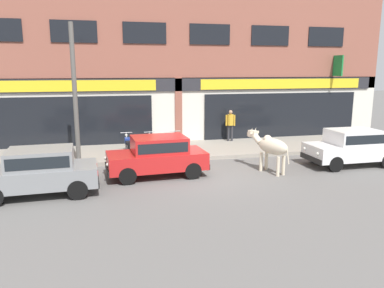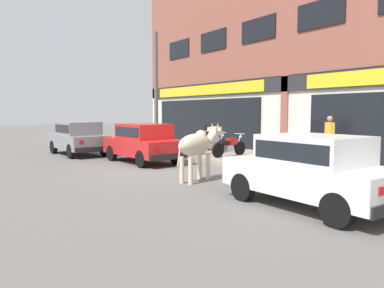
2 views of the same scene
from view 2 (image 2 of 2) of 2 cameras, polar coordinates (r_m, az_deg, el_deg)
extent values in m
plane|color=#605E5B|center=(12.43, -4.82, -3.92)|extent=(90.00, 90.00, 0.00)
cube|color=gray|center=(14.84, 9.01, -2.18)|extent=(19.00, 3.75, 0.17)
cube|color=#8E5142|center=(16.77, 14.96, 18.88)|extent=(23.00, 0.55, 6.45)
cube|color=silver|center=(16.28, 14.62, 4.06)|extent=(23.00, 0.55, 3.40)
cube|color=#28282D|center=(16.08, 13.98, 8.88)|extent=(22.08, 0.08, 0.64)
cube|color=black|center=(20.33, 1.64, 3.41)|extent=(8.74, 0.10, 2.40)
cube|color=yellow|center=(20.34, 1.61, 8.20)|extent=(9.20, 0.05, 0.52)
cube|color=#8E5142|center=(16.06, 13.93, 4.07)|extent=(0.36, 0.12, 3.40)
cube|color=black|center=(22.60, -1.98, 14.21)|extent=(2.09, 0.06, 1.00)
cube|color=black|center=(19.97, 3.23, 15.42)|extent=(2.09, 0.06, 1.00)
cube|color=black|center=(17.55, 10.03, 16.80)|extent=(2.09, 0.06, 1.00)
cube|color=black|center=(15.44, 18.98, 18.26)|extent=(2.09, 0.06, 1.00)
ellipsoid|color=beige|center=(10.22, 0.50, -0.09)|extent=(0.99, 1.49, 0.60)
sphere|color=beige|center=(10.43, 1.36, 1.26)|extent=(0.32, 0.32, 0.32)
cylinder|color=beige|center=(10.73, 1.17, -3.39)|extent=(0.12, 0.12, 0.72)
cylinder|color=beige|center=(10.58, 2.46, -3.52)|extent=(0.12, 0.12, 0.72)
cylinder|color=beige|center=(10.03, -1.58, -3.99)|extent=(0.12, 0.12, 0.72)
cylinder|color=beige|center=(9.86, -0.23, -4.14)|extent=(0.12, 0.12, 0.72)
cylinder|color=beige|center=(10.89, 2.92, 1.02)|extent=(0.39, 0.52, 0.43)
cube|color=beige|center=(11.10, 3.63, 1.97)|extent=(0.33, 0.41, 0.26)
cube|color=tan|center=(11.26, 4.10, 1.81)|extent=(0.20, 0.19, 0.14)
cone|color=beige|center=(11.11, 3.09, 2.90)|extent=(0.09, 0.13, 0.19)
cone|color=beige|center=(11.01, 3.98, 2.88)|extent=(0.09, 0.13, 0.19)
cube|color=beige|center=(11.11, 2.71, 2.29)|extent=(0.15, 0.09, 0.10)
cube|color=beige|center=(10.95, 4.14, 2.24)|extent=(0.15, 0.09, 0.10)
cylinder|color=beige|center=(9.64, -1.97, -1.72)|extent=(0.10, 0.17, 0.60)
cylinder|color=black|center=(8.20, 7.76, -6.50)|extent=(0.60, 0.18, 0.60)
cylinder|color=black|center=(9.21, 14.43, -5.33)|extent=(0.60, 0.18, 0.60)
cylinder|color=black|center=(6.73, 21.25, -9.37)|extent=(0.60, 0.18, 0.60)
cylinder|color=black|center=(7.93, 27.16, -7.41)|extent=(0.60, 0.18, 0.60)
cube|color=white|center=(7.90, 17.35, -4.92)|extent=(3.50, 1.61, 0.60)
cube|color=white|center=(7.76, 18.04, -0.79)|extent=(1.90, 1.45, 0.56)
cube|color=black|center=(7.76, 18.04, -0.79)|extent=(1.75, 1.47, 0.35)
cube|color=black|center=(9.08, 8.67, -4.87)|extent=(0.12, 1.52, 0.20)
sphere|color=silver|center=(8.74, 6.26, -3.24)|extent=(0.14, 0.14, 0.14)
sphere|color=silver|center=(9.39, 10.70, -2.72)|extent=(0.14, 0.14, 0.14)
cube|color=red|center=(6.52, 26.90, -6.42)|extent=(0.03, 0.16, 0.14)
cylinder|color=black|center=(14.91, -12.13, -1.36)|extent=(0.61, 0.22, 0.60)
cylinder|color=black|center=(15.58, -7.36, -1.01)|extent=(0.61, 0.22, 0.60)
cylinder|color=black|center=(12.88, -7.69, -2.28)|extent=(0.61, 0.22, 0.60)
cylinder|color=black|center=(13.66, -2.45, -1.83)|extent=(0.61, 0.22, 0.60)
cube|color=red|center=(14.20, -7.52, -0.38)|extent=(3.59, 1.80, 0.60)
cube|color=red|center=(14.07, -7.34, 1.94)|extent=(1.98, 1.55, 0.56)
cube|color=black|center=(14.07, -7.34, 1.94)|extent=(1.83, 1.56, 0.35)
cube|color=black|center=(15.73, -10.69, -0.71)|extent=(0.21, 1.52, 0.20)
cube|color=black|center=(12.77, -3.59, -1.95)|extent=(0.21, 1.52, 0.20)
sphere|color=silver|center=(15.52, -12.34, 0.30)|extent=(0.14, 0.14, 0.14)
sphere|color=silver|center=(15.95, -9.22, 0.48)|extent=(0.14, 0.14, 0.14)
cube|color=red|center=(12.44, -5.42, -0.67)|extent=(0.04, 0.16, 0.14)
cube|color=red|center=(13.00, -1.72, -0.40)|extent=(0.04, 0.16, 0.14)
cylinder|color=black|center=(18.17, -20.33, -0.42)|extent=(0.61, 0.21, 0.60)
cylinder|color=black|center=(18.63, -16.09, -0.18)|extent=(0.61, 0.21, 0.60)
cylinder|color=black|center=(15.99, -17.98, -1.06)|extent=(0.61, 0.21, 0.60)
cylinder|color=black|center=(16.50, -13.25, -0.77)|extent=(0.61, 0.21, 0.60)
cube|color=gray|center=(17.28, -16.98, 0.40)|extent=(3.57, 1.75, 0.60)
cube|color=gray|center=(17.15, -16.92, 2.31)|extent=(1.96, 1.52, 0.56)
cube|color=black|center=(17.15, -16.92, 2.31)|extent=(1.81, 1.53, 0.35)
cube|color=black|center=(18.93, -18.75, 0.07)|extent=(0.19, 1.52, 0.20)
cube|color=black|center=(15.69, -14.81, -0.80)|extent=(0.19, 1.52, 0.20)
sphere|color=silver|center=(18.79, -20.20, 0.91)|extent=(0.14, 0.14, 0.14)
sphere|color=silver|center=(19.09, -17.44, 1.05)|extent=(0.14, 0.14, 0.14)
cube|color=red|center=(15.46, -16.51, 0.26)|extent=(0.04, 0.16, 0.14)
cube|color=red|center=(15.83, -13.14, 0.45)|extent=(0.04, 0.16, 0.14)
cylinder|color=black|center=(16.91, 2.57, 0.00)|extent=(0.12, 0.56, 0.56)
cylinder|color=black|center=(16.16, -0.89, -0.24)|extent=(0.12, 0.56, 0.56)
cube|color=#B2B5BA|center=(16.51, 0.83, 0.02)|extent=(0.21, 0.33, 0.24)
cube|color=navy|center=(16.59, 1.27, 0.94)|extent=(0.25, 0.41, 0.24)
cube|color=black|center=(16.35, 0.15, 0.81)|extent=(0.24, 0.53, 0.12)
cylinder|color=#B2B5BA|center=(16.85, 2.42, 1.00)|extent=(0.05, 0.27, 0.59)
cylinder|color=#B2B5BA|center=(16.86, 2.53, 1.96)|extent=(0.52, 0.05, 0.03)
sphere|color=silver|center=(16.90, 2.68, 1.56)|extent=(0.12, 0.12, 0.12)
cylinder|color=#B2B5BA|center=(16.39, -0.41, -0.30)|extent=(0.07, 0.48, 0.06)
cylinder|color=black|center=(16.05, 4.60, -0.29)|extent=(0.16, 0.57, 0.56)
cylinder|color=black|center=(15.20, 1.24, -0.57)|extent=(0.16, 0.57, 0.56)
cube|color=#B2B5BA|center=(15.60, 2.91, -0.28)|extent=(0.23, 0.34, 0.24)
cube|color=#A8AAB2|center=(15.69, 3.35, 0.70)|extent=(0.28, 0.42, 0.24)
cube|color=black|center=(15.42, 2.27, 0.55)|extent=(0.27, 0.54, 0.12)
cylinder|color=#B2B5BA|center=(15.98, 4.45, 0.77)|extent=(0.07, 0.27, 0.59)
cylinder|color=#B2B5BA|center=(15.99, 4.56, 1.78)|extent=(0.52, 0.08, 0.03)
sphere|color=silver|center=(16.04, 4.71, 1.36)|extent=(0.12, 0.12, 0.12)
cylinder|color=#B2B5BA|center=(15.45, 1.66, -0.63)|extent=(0.11, 0.48, 0.06)
cylinder|color=black|center=(15.15, 7.29, -0.63)|extent=(0.17, 0.57, 0.56)
cylinder|color=black|center=(14.24, 3.98, -0.97)|extent=(0.17, 0.57, 0.56)
cube|color=#B2B5BA|center=(14.67, 5.63, -0.64)|extent=(0.24, 0.34, 0.24)
cube|color=red|center=(14.76, 6.06, 0.40)|extent=(0.29, 0.43, 0.24)
cube|color=black|center=(14.47, 4.99, 0.24)|extent=(0.28, 0.54, 0.12)
cylinder|color=#B2B5BA|center=(15.08, 7.15, 0.49)|extent=(0.07, 0.27, 0.59)
cylinder|color=#B2B5BA|center=(15.09, 7.26, 1.56)|extent=(0.52, 0.10, 0.03)
sphere|color=silver|center=(15.14, 7.41, 1.11)|extent=(0.12, 0.12, 0.12)
cylinder|color=#B2B5BA|center=(14.49, 4.34, -1.02)|extent=(0.12, 0.48, 0.06)
cylinder|color=#2D2D33|center=(14.11, 19.92, -0.78)|extent=(0.11, 0.11, 0.82)
cylinder|color=#2D2D33|center=(13.97, 20.39, -0.85)|extent=(0.11, 0.11, 0.82)
cylinder|color=gold|center=(13.99, 20.24, 2.00)|extent=(0.32, 0.32, 0.56)
cylinder|color=gold|center=(14.15, 19.70, 1.93)|extent=(0.08, 0.08, 0.56)
cylinder|color=gold|center=(13.83, 20.79, 1.83)|extent=(0.08, 0.08, 0.56)
sphere|color=tan|center=(13.97, 20.29, 3.63)|extent=(0.20, 0.20, 0.20)
cylinder|color=#595651|center=(17.69, -5.49, 8.06)|extent=(0.18, 0.18, 5.41)
camera|label=1|loc=(15.99, -60.00, 9.44)|focal=35.00mm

